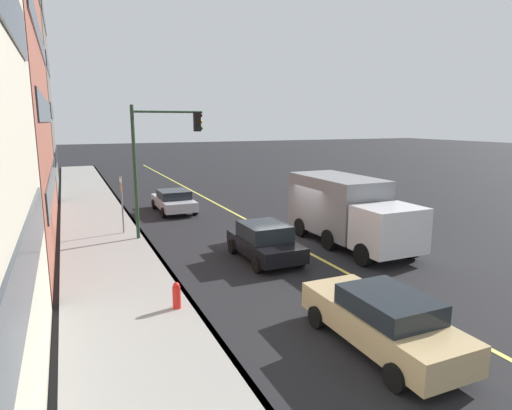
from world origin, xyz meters
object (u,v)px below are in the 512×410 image
at_px(traffic_light_mast, 160,150).
at_px(street_sign_post, 122,201).
at_px(fire_hydrant, 177,298).
at_px(truck_gray, 347,210).
at_px(car_tan, 382,319).
at_px(car_silver, 174,201).
at_px(car_black, 265,241).

bearing_deg(traffic_light_mast, street_sign_post, 51.89).
height_order(street_sign_post, fire_hydrant, street_sign_post).
bearing_deg(truck_gray, street_sign_post, 58.22).
bearing_deg(car_tan, traffic_light_mast, 12.53).
xyz_separation_m(car_silver, truck_gray, (-10.35, -5.52, 0.91)).
xyz_separation_m(truck_gray, fire_hydrant, (-4.03, 8.82, -1.15)).
xyz_separation_m(street_sign_post, fire_hydrant, (-9.68, -0.30, -1.27)).
bearing_deg(car_black, fire_hydrant, 128.02).
bearing_deg(car_silver, car_black, -173.91).
xyz_separation_m(car_black, car_silver, (10.89, 1.16, -0.06)).
bearing_deg(car_silver, street_sign_post, 142.51).
bearing_deg(fire_hydrant, traffic_light_mast, -9.27).
bearing_deg(fire_hydrant, street_sign_post, 1.80).
distance_m(car_silver, truck_gray, 11.76).
xyz_separation_m(car_tan, fire_hydrant, (4.04, 4.12, -0.31)).
height_order(car_tan, fire_hydrant, car_tan).
relative_size(car_silver, truck_gray, 0.63).
distance_m(car_black, car_silver, 10.95).
relative_size(truck_gray, street_sign_post, 2.40).
relative_size(car_black, car_tan, 0.85).
bearing_deg(truck_gray, fire_hydrant, 114.57).
bearing_deg(traffic_light_mast, car_tan, -167.47).
height_order(car_tan, street_sign_post, street_sign_post).
bearing_deg(car_black, truck_gray, -82.88).
xyz_separation_m(car_tan, traffic_light_mast, (12.41, 2.76, 3.45)).
bearing_deg(truck_gray, car_tan, 149.83).
height_order(truck_gray, fire_hydrant, truck_gray).
relative_size(car_tan, traffic_light_mast, 0.75).
relative_size(car_silver, fire_hydrant, 4.75).
distance_m(car_silver, street_sign_post, 6.01).
distance_m(traffic_light_mast, fire_hydrant, 9.28).
distance_m(car_tan, truck_gray, 9.37).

